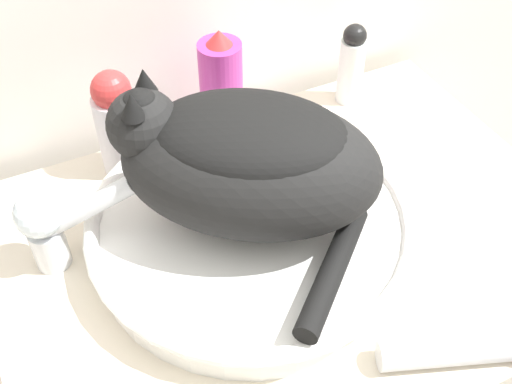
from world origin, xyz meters
TOP-DOWN VIEW (x-y plane):
  - sink_basin at (0.01, 0.30)m, footprint 0.41×0.41m
  - cat at (0.01, 0.30)m, footprint 0.36×0.37m
  - faucet at (-0.21, 0.37)m, footprint 0.15×0.08m
  - deodorant_stick at (0.29, 0.51)m, footprint 0.04×0.04m
  - spray_bottle_trigger at (0.07, 0.51)m, footprint 0.06×0.06m
  - lotion_bottle_white at (-0.09, 0.51)m, footprint 0.06×0.06m
  - cream_tube at (0.15, 0.04)m, footprint 0.18×0.10m
  - soap_bar at (-0.28, 0.23)m, footprint 0.07×0.05m

SIDE VIEW (x-z plane):
  - soap_bar at x=-0.28m, z-range 0.83..0.86m
  - cream_tube at x=0.15m, z-range 0.83..0.87m
  - sink_basin at x=0.01m, z-range 0.83..0.89m
  - deodorant_stick at x=0.29m, z-range 0.83..0.97m
  - faucet at x=-0.21m, z-range 0.84..0.97m
  - lotion_bottle_white at x=-0.09m, z-range 0.83..1.00m
  - spray_bottle_trigger at x=0.07m, z-range 0.82..1.01m
  - cat at x=0.01m, z-range 0.89..1.07m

